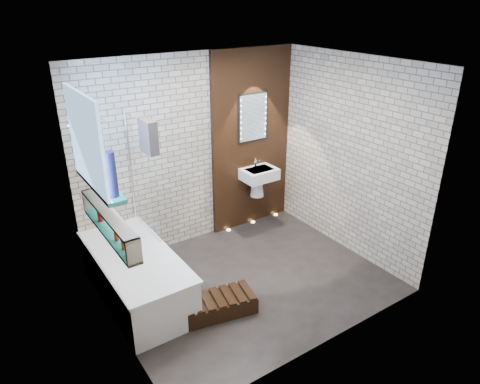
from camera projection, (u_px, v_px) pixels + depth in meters
ground at (247, 281)px, 5.42m from camera, size 3.20×3.20×0.00m
room_shell at (248, 184)px, 4.88m from camera, size 3.24×3.20×2.60m
walnut_panel at (251, 141)px, 6.32m from camera, size 1.30×0.06×2.60m
clerestory_window at (89, 150)px, 4.10m from camera, size 0.18×1.00×0.94m
display_niche at (109, 224)px, 4.26m from camera, size 0.14×1.30×0.26m
bathtub at (137, 276)px, 5.01m from camera, size 0.79×1.74×0.70m
bath_screen at (143, 177)px, 5.12m from camera, size 0.01×0.78×1.40m
towel at (149, 136)px, 4.66m from camera, size 0.11×0.28×0.37m
shower_head at (96, 121)px, 4.65m from camera, size 0.18×0.18×0.02m
washbasin at (259, 178)px, 6.39m from camera, size 0.50×0.36×0.58m
led_mirror at (253, 118)px, 6.15m from camera, size 0.50×0.02×0.70m
walnut_step at (218, 306)px, 4.85m from camera, size 0.88×0.53×0.18m
niche_bottles at (116, 234)px, 4.14m from camera, size 0.06×0.86×0.14m
sill_vases at (101, 172)px, 4.17m from camera, size 0.19×0.65×0.43m
floor_uplights at (253, 222)px, 6.80m from camera, size 0.96×0.06×0.01m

